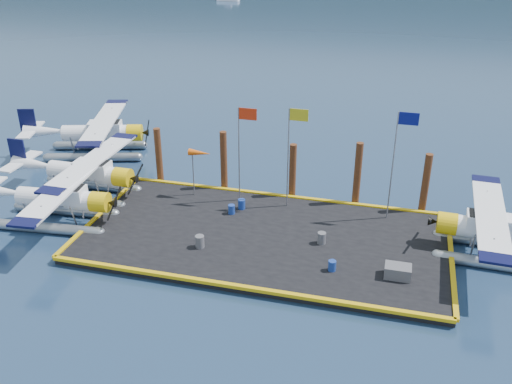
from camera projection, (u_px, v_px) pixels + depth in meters
ground at (264, 241)px, 31.85m from camera, size 4000.00×4000.00×0.00m
dock at (264, 238)px, 31.76m from camera, size 20.00×10.00×0.40m
dock_bumpers at (264, 234)px, 31.63m from camera, size 20.25×10.25×0.18m
seaplane_a at (61, 201)px, 32.96m from camera, size 8.76×9.67×3.43m
seaplane_b at (88, 176)px, 36.12m from camera, size 8.87×9.77×3.49m
seaplane_c at (100, 135)px, 42.37m from camera, size 9.57×10.30×3.67m
seaplane_d at (495, 233)px, 29.72m from camera, size 8.82×9.72×3.46m
drum_0 at (232, 209)px, 33.83m from camera, size 0.40×0.40×0.56m
drum_1 at (332, 266)px, 28.46m from camera, size 0.39×0.39×0.56m
drum_2 at (322, 238)px, 30.78m from camera, size 0.46×0.46×0.65m
drum_3 at (200, 242)px, 30.40m from camera, size 0.49×0.49×0.69m
drum_5 at (242, 204)px, 34.37m from camera, size 0.43×0.43×0.61m
crate at (398, 271)px, 27.93m from camera, size 1.28×0.85×0.64m
flagpole_red at (242, 140)px, 33.72m from camera, size 1.14×0.08×6.00m
flagpole_yellow at (292, 143)px, 32.99m from camera, size 1.14×0.08×6.20m
flagpole_blue at (398, 150)px, 31.54m from camera, size 1.14×0.08×6.50m
windsock at (199, 154)px, 34.86m from camera, size 1.40×0.44×3.12m
piling_0 at (159, 157)px, 37.58m from camera, size 0.44×0.44×4.00m
piling_1 at (224, 163)px, 36.51m from camera, size 0.44×0.44×4.20m
piling_2 at (293, 173)px, 35.58m from camera, size 0.44×0.44×3.80m
piling_3 at (357, 176)px, 34.55m from camera, size 0.44×0.44×4.30m
piling_4 at (425, 185)px, 33.71m from camera, size 0.44×0.44×4.00m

